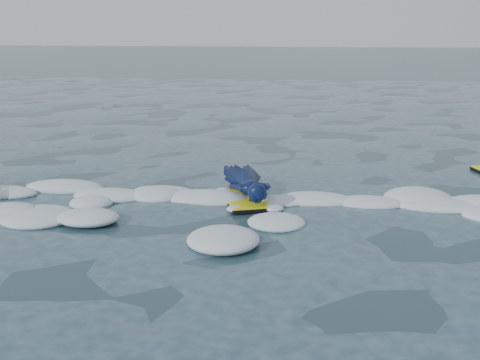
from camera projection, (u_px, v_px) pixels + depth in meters
name	position (u px, v px, depth m)	size (l,w,h in m)	color
ground	(163.00, 231.00, 7.78)	(120.00, 120.00, 0.00)	#172B37
foam_band	(180.00, 207.00, 8.77)	(12.00, 3.10, 0.30)	white
prone_woman_unit	(247.00, 185.00, 9.12)	(1.12, 1.78, 0.44)	black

